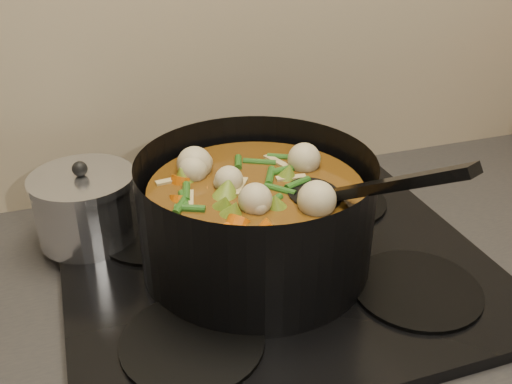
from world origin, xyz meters
name	(u,v)px	position (x,y,z in m)	size (l,w,h in m)	color
stovetop	(276,265)	(0.00, 1.93, 0.92)	(0.62, 0.54, 0.03)	black
stockpot	(256,216)	(-0.03, 1.94, 1.01)	(0.40, 0.45, 0.25)	black
saucepan	(86,206)	(-0.26, 2.09, 0.99)	(0.16, 0.16, 0.13)	silver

